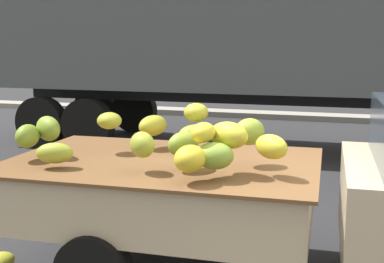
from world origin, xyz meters
The scene contains 2 objects.
curb_strip centered at (0.00, 10.80, 0.08)m, with size 80.00×0.80×0.16m, color gray.
semi_trailer centered at (-1.28, 6.18, 2.54)m, with size 12.02×2.72×3.95m.
Camera 1 is at (0.24, -4.11, 2.16)m, focal length 47.48 mm.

